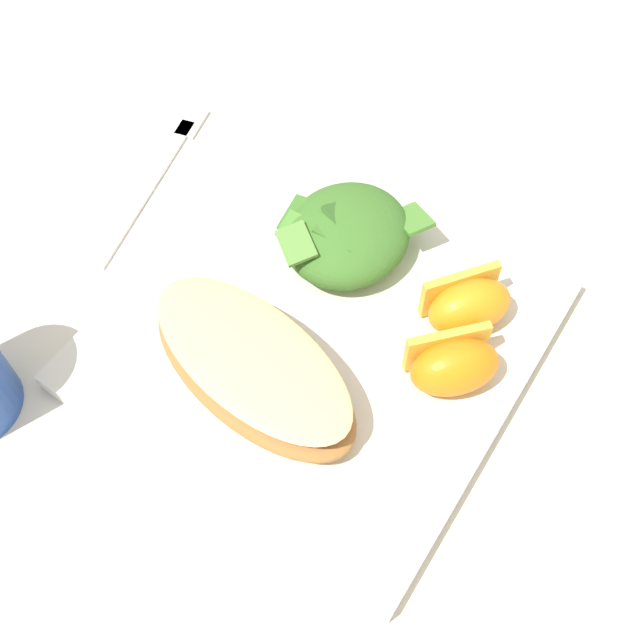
% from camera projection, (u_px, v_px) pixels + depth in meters
% --- Properties ---
extents(ground, '(3.00, 3.00, 0.00)m').
position_uv_depth(ground, '(320.00, 340.00, 0.54)').
color(ground, beige).
extents(white_plate, '(0.28, 0.28, 0.02)m').
position_uv_depth(white_plate, '(320.00, 334.00, 0.53)').
color(white_plate, white).
rests_on(white_plate, ground).
extents(cheesy_pizza_bread, '(0.11, 0.18, 0.04)m').
position_uv_depth(cheesy_pizza_bread, '(253.00, 366.00, 0.49)').
color(cheesy_pizza_bread, '#A87038').
rests_on(cheesy_pizza_bread, white_plate).
extents(green_salad_pile, '(0.11, 0.10, 0.04)m').
position_uv_depth(green_salad_pile, '(347.00, 234.00, 0.55)').
color(green_salad_pile, '#3D7028').
rests_on(green_salad_pile, white_plate).
extents(orange_wedge_front, '(0.07, 0.07, 0.04)m').
position_uv_depth(orange_wedge_front, '(454.00, 365.00, 0.49)').
color(orange_wedge_front, orange).
rests_on(orange_wedge_front, white_plate).
extents(orange_wedge_middle, '(0.07, 0.06, 0.04)m').
position_uv_depth(orange_wedge_middle, '(468.00, 305.00, 0.51)').
color(orange_wedge_middle, orange).
rests_on(orange_wedge_middle, white_plate).
extents(metal_fork, '(0.19, 0.06, 0.01)m').
position_uv_depth(metal_fork, '(159.00, 167.00, 0.63)').
color(metal_fork, silver).
rests_on(metal_fork, ground).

